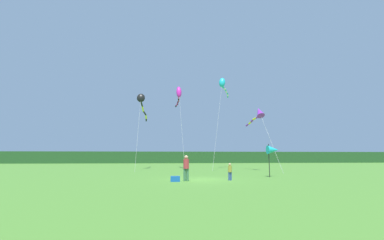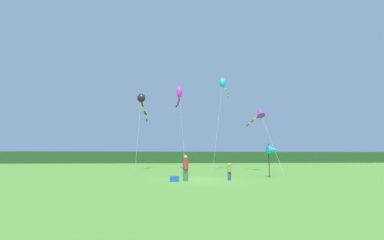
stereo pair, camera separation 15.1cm
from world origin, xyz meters
TOP-DOWN VIEW (x-y plane):
  - ground_plane at (0.00, 0.00)m, footprint 120.00×120.00m
  - distant_treeline at (0.00, 45.00)m, footprint 108.00×2.04m
  - person_adult at (-1.09, -0.91)m, footprint 0.37×0.37m
  - person_child at (1.92, -0.75)m, footprint 0.25×0.25m
  - cooler_box at (-1.83, -1.28)m, footprint 0.60×0.37m
  - banner_flag_pole at (6.01, 1.61)m, footprint 0.90×0.70m
  - kite_cyan at (5.03, 14.95)m, footprint 3.79×7.48m
  - kite_purple at (8.09, 10.15)m, footprint 1.22×7.68m
  - kite_black at (-5.54, 14.63)m, footprint 1.00×10.35m
  - kite_magenta at (-0.81, 15.41)m, footprint 0.94×7.53m

SIDE VIEW (x-z plane):
  - ground_plane at x=0.00m, z-range 0.00..0.00m
  - cooler_box at x=-1.83m, z-range 0.00..0.35m
  - person_child at x=1.92m, z-range 0.07..1.23m
  - person_adult at x=-1.09m, z-range 0.10..1.79m
  - distant_treeline at x=0.00m, z-range 0.00..2.72m
  - banner_flag_pole at x=6.01m, z-range 0.81..3.41m
  - kite_purple at x=8.09m, z-range 2.83..10.23m
  - kite_black at x=-5.54m, z-range 3.70..13.14m
  - kite_magenta at x=-0.81m, z-range 4.40..15.27m
  - kite_cyan at x=5.03m, z-range 5.15..17.26m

